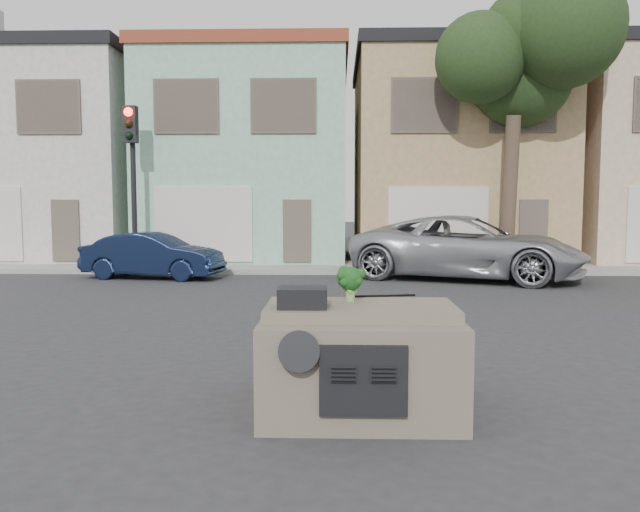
{
  "coord_description": "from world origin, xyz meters",
  "views": [
    {
      "loc": [
        -0.23,
        -9.44,
        2.16
      ],
      "look_at": [
        -0.52,
        0.5,
        1.3
      ],
      "focal_mm": 35.0,
      "sensor_mm": 36.0,
      "label": 1
    }
  ],
  "objects_px": {
    "broccoli": "(350,284)",
    "navy_sedan": "(154,278)",
    "silver_pickup": "(467,279)",
    "traffic_signal": "(133,189)"
  },
  "relations": [
    {
      "from": "navy_sedan",
      "to": "silver_pickup",
      "type": "xyz_separation_m",
      "value": [
        8.89,
        0.07,
        0.0
      ]
    },
    {
      "from": "silver_pickup",
      "to": "traffic_signal",
      "type": "distance_m",
      "value": 10.32
    },
    {
      "from": "navy_sedan",
      "to": "silver_pickup",
      "type": "relative_size",
      "value": 0.61
    },
    {
      "from": "navy_sedan",
      "to": "silver_pickup",
      "type": "distance_m",
      "value": 8.89
    },
    {
      "from": "silver_pickup",
      "to": "traffic_signal",
      "type": "bearing_deg",
      "value": 103.33
    },
    {
      "from": "broccoli",
      "to": "navy_sedan",
      "type": "bearing_deg",
      "value": 116.02
    },
    {
      "from": "broccoli",
      "to": "silver_pickup",
      "type": "bearing_deg",
      "value": 72.45
    },
    {
      "from": "navy_sedan",
      "to": "traffic_signal",
      "type": "relative_size",
      "value": 0.77
    },
    {
      "from": "traffic_signal",
      "to": "broccoli",
      "type": "distance_m",
      "value": 14.06
    },
    {
      "from": "navy_sedan",
      "to": "silver_pickup",
      "type": "bearing_deg",
      "value": -80.06
    }
  ]
}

